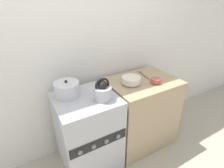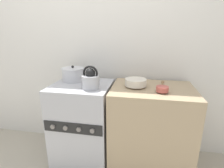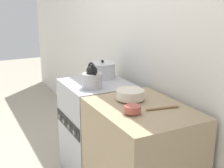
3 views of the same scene
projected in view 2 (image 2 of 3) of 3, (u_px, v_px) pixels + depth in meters
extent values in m
cube|color=silver|center=(91.00, 48.00, 2.10)|extent=(7.00, 0.06, 2.50)
cube|color=#B2B2B7|center=(83.00, 123.00, 1.95)|extent=(0.61, 0.57, 0.91)
cube|color=black|center=(73.00, 128.00, 1.65)|extent=(0.58, 0.01, 0.11)
cylinder|color=slate|center=(53.00, 127.00, 1.67)|extent=(0.04, 0.02, 0.04)
cylinder|color=slate|center=(65.00, 128.00, 1.65)|extent=(0.04, 0.02, 0.04)
cylinder|color=slate|center=(79.00, 129.00, 1.63)|extent=(0.04, 0.02, 0.04)
cylinder|color=slate|center=(92.00, 131.00, 1.60)|extent=(0.04, 0.02, 0.04)
cube|color=tan|center=(150.00, 129.00, 1.84)|extent=(0.81, 0.62, 0.91)
cylinder|color=#B2B2B7|center=(91.00, 82.00, 1.68)|extent=(0.17, 0.17, 0.13)
sphere|color=black|center=(90.00, 73.00, 1.65)|extent=(0.09, 0.09, 0.09)
torus|color=black|center=(90.00, 73.00, 1.65)|extent=(0.15, 0.02, 0.15)
cone|color=#B2B2B7|center=(99.00, 80.00, 1.66)|extent=(0.09, 0.04, 0.07)
cylinder|color=silver|center=(73.00, 75.00, 1.94)|extent=(0.24, 0.24, 0.13)
cylinder|color=silver|center=(73.00, 69.00, 1.92)|extent=(0.25, 0.25, 0.01)
sphere|color=black|center=(73.00, 67.00, 1.91)|extent=(0.03, 0.03, 0.03)
cylinder|color=beige|center=(136.00, 86.00, 1.74)|extent=(0.10, 0.10, 0.01)
cylinder|color=beige|center=(136.00, 82.00, 1.73)|extent=(0.21, 0.21, 0.07)
cylinder|color=#B75147|center=(162.00, 92.00, 1.58)|extent=(0.05, 0.05, 0.01)
cylinder|color=#B75147|center=(162.00, 89.00, 1.57)|extent=(0.11, 0.11, 0.05)
cylinder|color=olive|center=(162.00, 85.00, 1.77)|extent=(0.04, 0.20, 0.02)
ellipsoid|color=olive|center=(163.00, 82.00, 1.88)|extent=(0.04, 0.06, 0.02)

